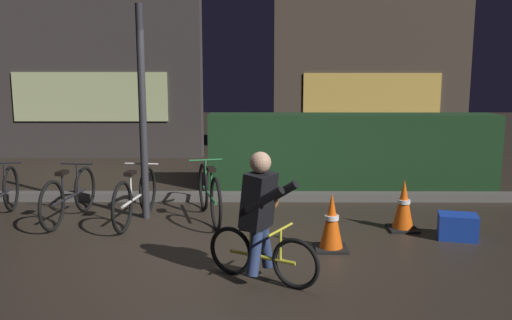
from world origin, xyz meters
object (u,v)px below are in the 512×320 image
Objects in this scene: parked_bike_leftmost at (0,195)px; traffic_cone_near at (332,222)px; street_post at (143,114)px; cyclist at (261,216)px; parked_bike_center_right at (209,194)px; blue_crate at (458,227)px; parked_bike_left_mid at (69,196)px; traffic_cone_far at (404,206)px; parked_bike_center_left at (136,197)px.

parked_bike_leftmost reaches higher than traffic_cone_near.
street_post is 2.80m from cyclist.
parked_bike_center_right reaches higher than blue_crate.
parked_bike_left_mid is at bearing -171.62° from street_post.
traffic_cone_far is at bearing -9.19° from street_post.
street_post reaches higher than parked_bike_center_left.
cyclist reaches higher than traffic_cone_near.
parked_bike_center_left is 3.45m from traffic_cone_far.
traffic_cone_far is (1.00, 0.76, -0.00)m from traffic_cone_near.
parked_bike_left_mid is at bearing 77.55° from parked_bike_center_right.
street_post is 2.27× the size of cyclist.
parked_bike_center_left is (1.84, -0.09, 0.00)m from parked_bike_leftmost.
traffic_cone_near reaches higher than traffic_cone_far.
parked_bike_center_left is at bearing 155.88° from traffic_cone_near.
traffic_cone_far is at bearing 37.15° from traffic_cone_near.
parked_bike_left_mid is 2.45× the size of traffic_cone_near.
parked_bike_center_right is at bearing -97.27° from parked_bike_leftmost.
cyclist is at bearing -176.76° from parked_bike_center_right.
street_post is 1.10m from parked_bike_center_left.
parked_bike_leftmost is 0.94m from parked_bike_left_mid.
parked_bike_leftmost reaches higher than parked_bike_left_mid.
parked_bike_leftmost is 3.65× the size of blue_crate.
parked_bike_center_right is 2.24m from cyclist.
street_post is at bearing -14.38° from parked_bike_center_left.
parked_bike_leftmost is 1.00× the size of parked_bike_left_mid.
parked_bike_left_mid is (-0.98, -0.14, -1.08)m from street_post.
parked_bike_center_right is (1.85, 0.08, 0.02)m from parked_bike_left_mid.
parked_bike_center_left is at bearing -88.15° from parked_bike_left_mid.
street_post is at bearing 170.81° from traffic_cone_far.
parked_bike_center_right is (0.95, 0.14, 0.01)m from parked_bike_center_left.
blue_crate is (4.88, -0.76, -0.19)m from parked_bike_left_mid.
street_post is at bearing -75.43° from parked_bike_left_mid.
cyclist reaches higher than parked_bike_center_right.
cyclist is (3.48, -2.07, 0.29)m from parked_bike_leftmost.
traffic_cone_far is (3.43, -0.33, -0.03)m from parked_bike_center_left.
blue_crate is (1.55, 0.40, -0.16)m from traffic_cone_near.
street_post reaches higher than parked_bike_center_right.
traffic_cone_near reaches higher than blue_crate.
parked_bike_left_mid is at bearing 171.20° from blue_crate.
traffic_cone_far is (4.33, -0.40, -0.03)m from parked_bike_left_mid.
parked_bike_leftmost reaches higher than blue_crate.
parked_bike_leftmost is 2.49× the size of traffic_cone_far.
traffic_cone_near is 1.26m from traffic_cone_far.
traffic_cone_near is (2.43, -1.09, -0.03)m from parked_bike_center_left.
traffic_cone_far is at bearing 147.08° from blue_crate.
parked_bike_center_right reaches higher than parked_bike_leftmost.
cyclist is (-1.79, -1.64, 0.32)m from traffic_cone_far.
parked_bike_center_right reaches higher than parked_bike_center_left.
cyclist is at bearing -131.59° from traffic_cone_near.
parked_bike_center_right is (2.79, 0.05, 0.01)m from parked_bike_leftmost.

